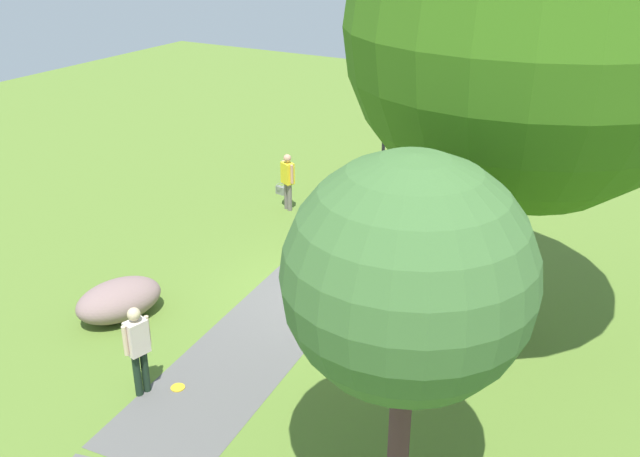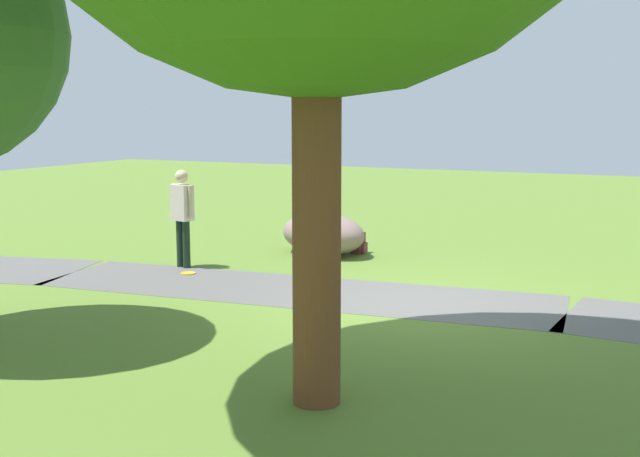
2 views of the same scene
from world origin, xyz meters
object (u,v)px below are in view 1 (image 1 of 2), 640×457
(backpack_by_boulder, at_px, (126,292))
(frisbee_on_grass, at_px, (178,388))
(large_shade_tree, at_px, (533,28))
(man_near_boulder, at_px, (138,345))
(lawn_boulder, at_px, (119,300))
(woman_with_handbag, at_px, (288,178))
(handbag_on_grass, at_px, (281,190))
(young_tree_near_path, at_px, (408,278))
(lamp_post, at_px, (384,128))

(backpack_by_boulder, height_order, frisbee_on_grass, backpack_by_boulder)
(large_shade_tree, height_order, man_near_boulder, large_shade_tree)
(man_near_boulder, xyz_separation_m, backpack_by_boulder, (-2.25, -2.54, -0.80))
(lawn_boulder, distance_m, woman_with_handbag, 6.61)
(large_shade_tree, bearing_deg, backpack_by_boulder, -70.47)
(large_shade_tree, height_order, lawn_boulder, large_shade_tree)
(woman_with_handbag, relative_size, man_near_boulder, 0.95)
(lawn_boulder, relative_size, handbag_on_grass, 6.27)
(backpack_by_boulder, distance_m, frisbee_on_grass, 3.52)
(large_shade_tree, height_order, young_tree_near_path, large_shade_tree)
(lamp_post, height_order, frisbee_on_grass, lamp_post)
(man_near_boulder, xyz_separation_m, frisbee_on_grass, (-0.39, 0.44, -0.98))
(backpack_by_boulder, bearing_deg, handbag_on_grass, -176.20)
(large_shade_tree, xyz_separation_m, frisbee_on_grass, (4.47, -4.36, -5.93))
(lamp_post, xyz_separation_m, lawn_boulder, (9.21, -1.63, -1.55))
(young_tree_near_path, xyz_separation_m, man_near_boulder, (-0.05, -4.83, -2.60))
(lawn_boulder, relative_size, man_near_boulder, 1.23)
(handbag_on_grass, xyz_separation_m, backpack_by_boulder, (6.88, 0.46, 0.05))
(lawn_boulder, bearing_deg, handbag_on_grass, -173.58)
(young_tree_near_path, xyz_separation_m, lamp_post, (-10.95, -5.37, -1.65))
(lamp_post, distance_m, woman_with_handbag, 3.27)
(lamp_post, distance_m, frisbee_on_grass, 10.72)
(handbag_on_grass, bearing_deg, lawn_boulder, 6.42)
(lamp_post, height_order, man_near_boulder, lamp_post)
(young_tree_near_path, bearing_deg, large_shade_tree, -179.59)
(lamp_post, height_order, woman_with_handbag, lamp_post)
(handbag_on_grass, bearing_deg, lamp_post, 125.52)
(young_tree_near_path, relative_size, lamp_post, 1.67)
(young_tree_near_path, distance_m, backpack_by_boulder, 8.44)
(lamp_post, bearing_deg, woman_with_handbag, -32.38)
(large_shade_tree, bearing_deg, handbag_on_grass, -118.74)
(young_tree_near_path, distance_m, frisbee_on_grass, 5.69)
(lawn_boulder, xyz_separation_m, backpack_by_boulder, (-0.57, -0.38, -0.20))
(large_shade_tree, bearing_deg, young_tree_near_path, 0.41)
(woman_with_handbag, bearing_deg, frisbee_on_grass, 18.53)
(young_tree_near_path, bearing_deg, frisbee_on_grass, -95.78)
(large_shade_tree, height_order, woman_with_handbag, large_shade_tree)
(man_near_boulder, xyz_separation_m, handbag_on_grass, (-9.13, -3.00, -0.85))
(frisbee_on_grass, bearing_deg, young_tree_near_path, 84.22)
(handbag_on_grass, bearing_deg, young_tree_near_path, 40.46)
(frisbee_on_grass, bearing_deg, backpack_by_boulder, -121.97)
(woman_with_handbag, xyz_separation_m, backpack_by_boulder, (6.01, -0.34, -0.74))
(frisbee_on_grass, bearing_deg, woman_with_handbag, -161.47)
(large_shade_tree, relative_size, lamp_post, 2.92)
(frisbee_on_grass, bearing_deg, large_shade_tree, 135.68)
(lamp_post, distance_m, man_near_boulder, 10.95)
(young_tree_near_path, distance_m, man_near_boulder, 5.49)
(backpack_by_boulder, bearing_deg, young_tree_near_path, 72.64)
(handbag_on_grass, xyz_separation_m, frisbee_on_grass, (8.74, 3.44, -0.13))
(large_shade_tree, xyz_separation_m, handbag_on_grass, (-4.28, -7.80, -5.80))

